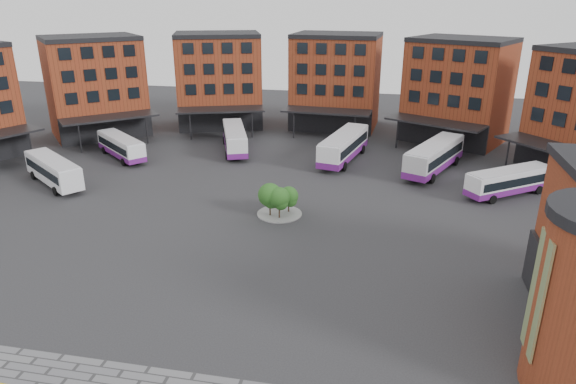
% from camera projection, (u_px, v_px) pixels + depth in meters
% --- Properties ---
extents(ground, '(160.00, 160.00, 0.00)m').
position_uv_depth(ground, '(222.00, 273.00, 39.74)').
color(ground, '#28282B').
rests_on(ground, ground).
extents(main_building, '(94.14, 42.48, 14.60)m').
position_uv_depth(main_building, '(271.00, 91.00, 72.97)').
color(main_building, maroon).
rests_on(main_building, ground).
extents(tree_island, '(4.40, 4.40, 3.37)m').
position_uv_depth(tree_island, '(278.00, 198.00, 49.30)').
color(tree_island, gray).
rests_on(tree_island, ground).
extents(bus_a, '(10.28, 8.38, 3.08)m').
position_uv_depth(bus_a, '(53.00, 169.00, 57.57)').
color(bus_a, white).
rests_on(bus_a, ground).
extents(bus_b, '(9.52, 8.51, 2.93)m').
position_uv_depth(bus_b, '(121.00, 146.00, 67.11)').
color(bus_b, white).
rests_on(bus_b, ground).
extents(bus_c, '(6.58, 11.88, 3.29)m').
position_uv_depth(bus_c, '(235.00, 138.00, 70.00)').
color(bus_c, white).
rests_on(bus_c, ground).
extents(bus_d, '(5.56, 12.98, 3.56)m').
position_uv_depth(bus_d, '(344.00, 146.00, 65.91)').
color(bus_d, white).
rests_on(bus_d, ground).
extents(bus_e, '(7.85, 12.69, 3.56)m').
position_uv_depth(bus_e, '(434.00, 156.00, 61.77)').
color(bus_e, silver).
rests_on(bus_e, ground).
extents(bus_f, '(9.81, 8.02, 2.92)m').
position_uv_depth(bus_f, '(509.00, 181.00, 54.60)').
color(bus_f, white).
rests_on(bus_f, ground).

